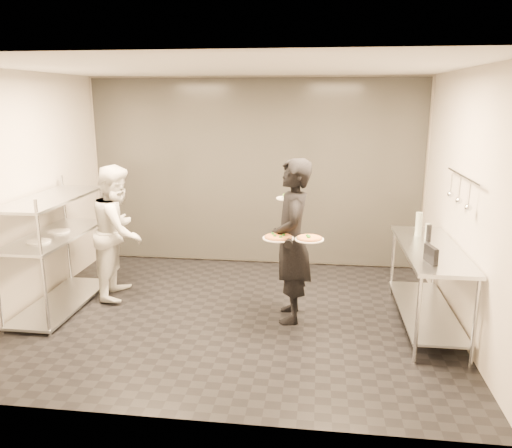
# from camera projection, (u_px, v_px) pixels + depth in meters

# --- Properties ---
(room_shell) EXTENTS (5.00, 4.00, 2.80)m
(room_shell) POSITION_uv_depth(u_px,v_px,m) (247.00, 182.00, 6.68)
(room_shell) COLOR black
(room_shell) RESTS_ON ground
(pass_rack) EXTENTS (0.60, 1.60, 1.50)m
(pass_rack) POSITION_uv_depth(u_px,v_px,m) (56.00, 246.00, 5.96)
(pass_rack) COLOR silver
(pass_rack) RESTS_ON ground
(prep_counter) EXTENTS (0.60, 1.80, 0.92)m
(prep_counter) POSITION_uv_depth(u_px,v_px,m) (429.00, 273.00, 5.47)
(prep_counter) COLOR silver
(prep_counter) RESTS_ON ground
(utensil_rail) EXTENTS (0.07, 1.20, 0.31)m
(utensil_rail) POSITION_uv_depth(u_px,v_px,m) (461.00, 191.00, 5.21)
(utensil_rail) COLOR silver
(utensil_rail) RESTS_ON room_shell
(waiter) EXTENTS (0.51, 0.72, 1.86)m
(waiter) POSITION_uv_depth(u_px,v_px,m) (292.00, 241.00, 5.58)
(waiter) COLOR black
(waiter) RESTS_ON ground
(chef) EXTENTS (0.72, 0.89, 1.69)m
(chef) POSITION_uv_depth(u_px,v_px,m) (119.00, 231.00, 6.31)
(chef) COLOR silver
(chef) RESTS_ON ground
(pizza_plate_near) EXTENTS (0.34, 0.34, 0.05)m
(pizza_plate_near) POSITION_uv_depth(u_px,v_px,m) (278.00, 237.00, 5.37)
(pizza_plate_near) COLOR white
(pizza_plate_near) RESTS_ON waiter
(pizza_plate_far) EXTENTS (0.31, 0.31, 0.05)m
(pizza_plate_far) POSITION_uv_depth(u_px,v_px,m) (309.00, 238.00, 5.30)
(pizza_plate_far) COLOR white
(pizza_plate_far) RESTS_ON waiter
(salad_plate) EXTENTS (0.26, 0.26, 0.07)m
(salad_plate) POSITION_uv_depth(u_px,v_px,m) (288.00, 197.00, 5.75)
(salad_plate) COLOR white
(salad_plate) RESTS_ON waiter
(pos_monitor) EXTENTS (0.10, 0.24, 0.17)m
(pos_monitor) POSITION_uv_depth(u_px,v_px,m) (431.00, 255.00, 4.87)
(pos_monitor) COLOR black
(pos_monitor) RESTS_ON prep_counter
(bottle_green) EXTENTS (0.08, 0.08, 0.27)m
(bottle_green) POSITION_uv_depth(u_px,v_px,m) (419.00, 224.00, 5.83)
(bottle_green) COLOR gray
(bottle_green) RESTS_ON prep_counter
(bottle_clear) EXTENTS (0.06, 0.06, 0.19)m
(bottle_clear) POSITION_uv_depth(u_px,v_px,m) (427.00, 232.00, 5.63)
(bottle_clear) COLOR gray
(bottle_clear) RESTS_ON prep_counter
(bottle_dark) EXTENTS (0.06, 0.06, 0.19)m
(bottle_dark) POSITION_uv_depth(u_px,v_px,m) (429.00, 233.00, 5.59)
(bottle_dark) COLOR black
(bottle_dark) RESTS_ON prep_counter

